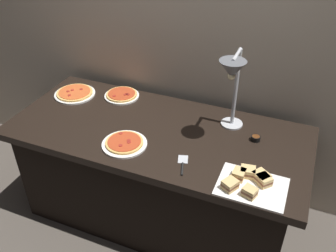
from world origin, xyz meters
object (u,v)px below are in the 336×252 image
pizza_plate_front (75,93)px  sandwich_platter (250,182)px  pizza_plate_center (124,143)px  serving_spatula (183,164)px  pizza_plate_raised_stand (122,95)px  sauce_cup_near (256,138)px  heat_lamp (233,76)px

pizza_plate_front → sandwich_platter: 1.46m
pizza_plate_center → sandwich_platter: 0.77m
pizza_plate_front → serving_spatula: pizza_plate_front is taller
pizza_plate_center → pizza_plate_raised_stand: bearing=119.9°
sauce_cup_near → serving_spatula: bearing=-131.1°
heat_lamp → pizza_plate_center: heat_lamp is taller
pizza_plate_center → serving_spatula: 0.39m
pizza_plate_front → sauce_cup_near: bearing=-2.2°
pizza_plate_front → sandwich_platter: bearing=-18.2°
heat_lamp → serving_spatula: size_ratio=3.07×
sandwich_platter → pizza_plate_raised_stand: bearing=151.9°
heat_lamp → pizza_plate_raised_stand: bearing=167.2°
sauce_cup_near → heat_lamp: bearing=-171.1°
pizza_plate_center → sauce_cup_near: bearing=25.7°
pizza_plate_raised_stand → sandwich_platter: sandwich_platter is taller
pizza_plate_front → pizza_plate_center: (0.62, -0.40, -0.00)m
pizza_plate_center → sandwich_platter: (0.77, -0.06, 0.01)m
sandwich_platter → serving_spatula: sandwich_platter is taller
heat_lamp → pizza_plate_front: size_ratio=1.79×
sandwich_platter → serving_spatula: bearing=176.3°
pizza_plate_center → sandwich_platter: size_ratio=0.77×
sauce_cup_near → pizza_plate_raised_stand: bearing=170.9°
pizza_plate_center → pizza_plate_raised_stand: (-0.29, 0.51, 0.00)m
heat_lamp → serving_spatula: bearing=-113.7°
pizza_plate_center → sauce_cup_near: (0.71, 0.34, 0.00)m
serving_spatula → sauce_cup_near: bearing=48.9°
heat_lamp → pizza_plate_center: (-0.54, -0.32, -0.40)m
pizza_plate_raised_stand → serving_spatula: (0.67, -0.54, -0.01)m
pizza_plate_front → pizza_plate_raised_stand: same height
heat_lamp → sauce_cup_near: (0.18, 0.03, -0.39)m
sauce_cup_near → pizza_plate_front: bearing=177.8°
pizza_plate_raised_stand → heat_lamp: bearing=-12.8°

